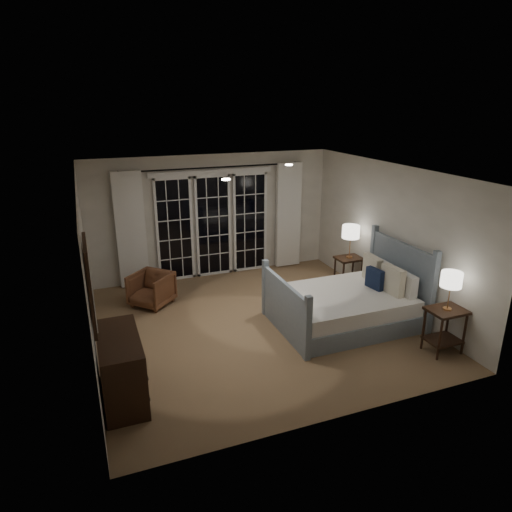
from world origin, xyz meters
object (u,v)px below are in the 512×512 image
object	(u,v)px
nightstand_left	(445,324)
lamp_right	(351,232)
bed	(347,304)
nightstand_right	(348,268)
dresser	(121,368)
armchair	(151,289)
lamp_left	(451,280)

from	to	relation	value
nightstand_left	lamp_right	xyz separation A→B (m)	(-0.02, 2.55, 0.69)
bed	nightstand_left	world-z (taller)	bed
nightstand_right	lamp_right	size ratio (longest dim) A/B	1.00
nightstand_right	dresser	bearing A→B (deg)	-155.84
nightstand_right	armchair	bearing A→B (deg)	170.85
lamp_left	lamp_right	distance (m)	2.55
lamp_left	dresser	xyz separation A→B (m)	(-4.46, 0.56, -0.72)
bed	nightstand_left	bearing A→B (deg)	-57.80
bed	dresser	distance (m)	3.72
armchair	nightstand_right	bearing A→B (deg)	36.18
lamp_right	armchair	distance (m)	3.83
lamp_right	nightstand_right	bearing A→B (deg)	14.04
nightstand_left	nightstand_right	size ratio (longest dim) A/B	1.07
lamp_left	lamp_right	world-z (taller)	lamp_right
armchair	nightstand_left	bearing A→B (deg)	5.03
nightstand_left	nightstand_right	xyz separation A→B (m)	(-0.02, 2.55, -0.03)
armchair	dresser	xyz separation A→B (m)	(-0.75, -2.59, 0.11)
lamp_right	armchair	world-z (taller)	lamp_right
lamp_right	dresser	world-z (taller)	lamp_right
lamp_right	bed	bearing A→B (deg)	-122.45
nightstand_right	lamp_right	distance (m)	0.73
armchair	dresser	bearing A→B (deg)	-60.91
nightstand_right	lamp_right	bearing A→B (deg)	-165.96
lamp_right	dresser	size ratio (longest dim) A/B	0.54
lamp_right	dresser	bearing A→B (deg)	-155.84
bed	nightstand_right	bearing A→B (deg)	57.55
nightstand_right	dresser	size ratio (longest dim) A/B	0.54
lamp_right	armchair	size ratio (longest dim) A/B	0.96
nightstand_left	armchair	world-z (taller)	nightstand_left
lamp_left	nightstand_right	bearing A→B (deg)	90.45
bed	lamp_right	size ratio (longest dim) A/B	3.45
lamp_right	nightstand_left	bearing A→B (deg)	-89.55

